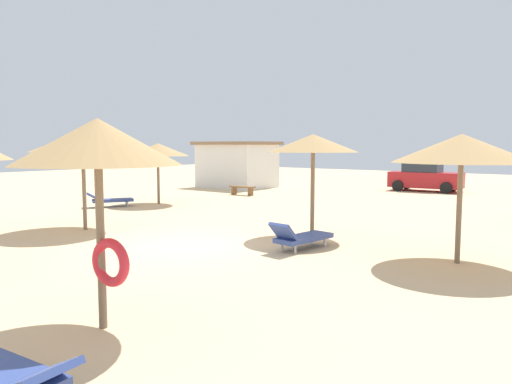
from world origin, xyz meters
The scene contains 12 objects.
ground_plane centered at (0.00, 0.00, 0.00)m, with size 80.00×80.00×0.00m, color #DBBA8C.
parasol_0 centered at (3.29, -4.85, 2.66)m, with size 2.36×2.36×3.03m.
parasol_1 centered at (1.99, 3.12, 2.70)m, with size 2.60×2.60×2.98m.
parasol_2 centered at (-7.67, 5.62, 2.46)m, with size 2.81×2.81×2.76m.
parasol_5 centered at (6.26, 2.37, 2.58)m, with size 3.02×3.02×2.91m.
parasol_7 centered at (-4.26, -0.31, 2.75)m, with size 3.20×3.20×3.07m.
lounger_0 centered at (4.25, -6.72, 0.31)m, with size 1.97×0.83×0.61m.
lounger_1 centered at (2.67, 1.42, 0.32)m, with size 0.87×1.93×0.77m.
lounger_2 centered at (-8.55, 3.61, 0.31)m, with size 1.48×1.98×0.65m.
bench_0 centered at (-7.18, 11.02, 0.35)m, with size 1.51×0.45×0.49m.
parked_car centered at (-0.21, 19.33, 0.82)m, with size 4.10×2.18×1.72m.
beach_cabana centered at (-10.62, 14.66, 1.47)m, with size 4.70×3.67×2.90m.
Camera 1 is at (9.23, -8.85, 2.64)m, focal length 33.79 mm.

